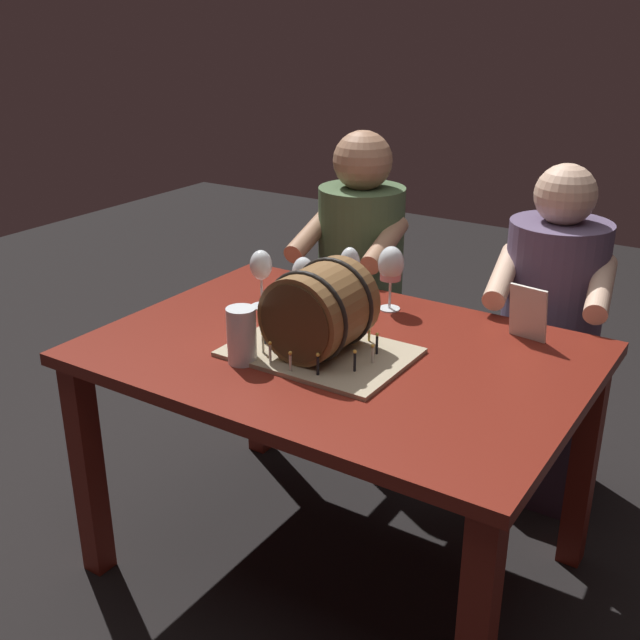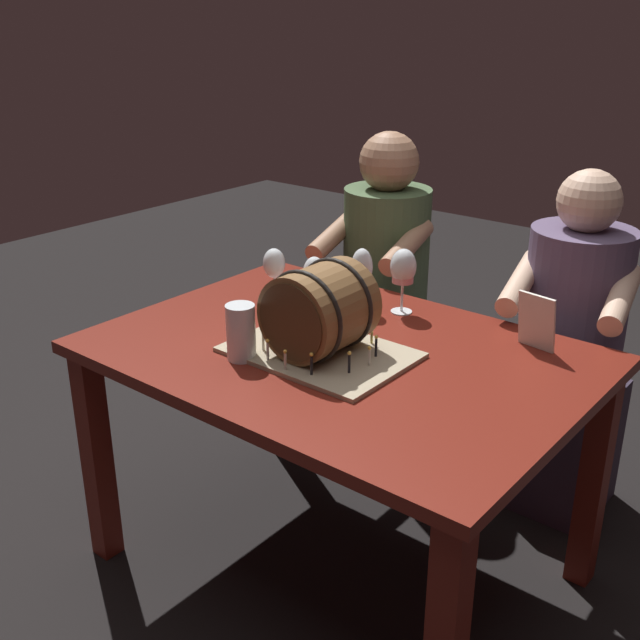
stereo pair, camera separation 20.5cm
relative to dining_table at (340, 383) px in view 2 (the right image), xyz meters
name	(u,v)px [view 2 (the right image)]	position (x,y,z in m)	size (l,w,h in m)	color
ground_plane	(338,563)	(0.00, 0.00, -0.63)	(8.00, 8.00, 0.00)	black
dining_table	(340,383)	(0.00, 0.00, 0.00)	(1.32, 0.94, 0.73)	maroon
barrel_cake	(320,315)	(-0.02, -0.06, 0.22)	(0.48, 0.34, 0.26)	tan
wine_glass_rose	(403,269)	(-0.02, 0.33, 0.24)	(0.08, 0.08, 0.20)	white
wine_glass_red	(314,276)	(-0.23, 0.16, 0.22)	(0.07, 0.07, 0.18)	white
wine_glass_empty	(274,265)	(-0.36, 0.14, 0.23)	(0.07, 0.07, 0.18)	white
wine_glass_amber	(362,271)	(-0.13, 0.28, 0.23)	(0.07, 0.07, 0.20)	white
beer_pint	(241,334)	(-0.17, -0.21, 0.18)	(0.08, 0.08, 0.15)	white
menu_card	(537,322)	(0.41, 0.34, 0.18)	(0.11, 0.01, 0.16)	silver
person_seated_left	(384,305)	(-0.36, 0.74, -0.08)	(0.40, 0.49, 1.20)	#2A3A24
person_seated_right	(568,362)	(0.36, 0.74, -0.10)	(0.42, 0.50, 1.15)	#372D40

